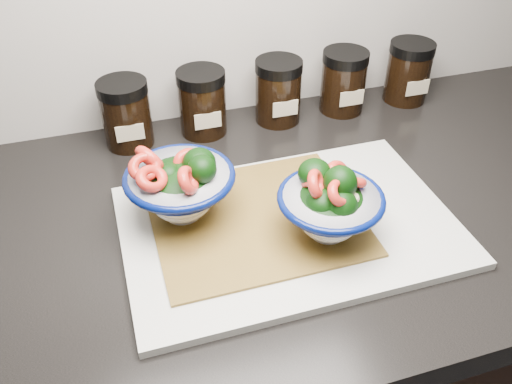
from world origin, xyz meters
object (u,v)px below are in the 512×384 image
object	(u,v)px
bowl_right	(330,206)
spice_jar_b	(202,102)
spice_jar_c	(278,91)
bowl_left	(181,186)
spice_jar_e	(408,72)
cutting_board	(289,226)
spice_jar_a	(126,114)
spice_jar_d	(343,81)

from	to	relation	value
bowl_right	spice_jar_b	bearing A→B (deg)	106.35
bowl_right	spice_jar_c	world-z (taller)	bowl_right
bowl_left	spice_jar_e	size ratio (longest dim) A/B	1.33
cutting_board	spice_jar_a	xyz separation A→B (m)	(-0.18, 0.28, 0.05)
cutting_board	spice_jar_d	distance (m)	0.36
spice_jar_c	spice_jar_d	size ratio (longest dim) A/B	1.00
spice_jar_b	spice_jar_e	world-z (taller)	same
spice_jar_b	spice_jar_d	distance (m)	0.26
bowl_right	spice_jar_b	xyz separation A→B (m)	(-0.09, 0.32, -0.00)
bowl_right	spice_jar_d	world-z (taller)	bowl_right
cutting_board	spice_jar_b	world-z (taller)	spice_jar_b
bowl_right	spice_jar_d	bearing A→B (deg)	62.76
spice_jar_d	spice_jar_e	bearing A→B (deg)	0.00
bowl_left	spice_jar_b	world-z (taller)	bowl_left
bowl_right	spice_jar_b	size ratio (longest dim) A/B	1.23
cutting_board	spice_jar_e	bearing A→B (deg)	40.10
bowl_right	spice_jar_b	distance (m)	0.34
spice_jar_b	spice_jar_c	world-z (taller)	same
bowl_right	spice_jar_c	size ratio (longest dim) A/B	1.23
bowl_right	spice_jar_c	xyz separation A→B (m)	(0.04, 0.32, -0.00)
cutting_board	bowl_right	size ratio (longest dim) A/B	3.25
spice_jar_e	spice_jar_b	bearing A→B (deg)	180.00
bowl_left	cutting_board	bearing A→B (deg)	-23.33
spice_jar_b	spice_jar_d	bearing A→B (deg)	0.00
spice_jar_d	bowl_left	bearing A→B (deg)	-146.36
bowl_right	spice_jar_e	size ratio (longest dim) A/B	1.23
cutting_board	spice_jar_c	bearing A→B (deg)	73.91
bowl_left	bowl_right	distance (m)	0.20
bowl_left	spice_jar_d	distance (m)	0.41
spice_jar_a	spice_jar_c	xyz separation A→B (m)	(0.26, 0.00, 0.00)
bowl_left	spice_jar_b	distance (m)	0.24
spice_jar_b	spice_jar_c	xyz separation A→B (m)	(0.14, 0.00, 0.00)
cutting_board	bowl_right	bearing A→B (deg)	-42.41
spice_jar_c	spice_jar_e	xyz separation A→B (m)	(0.26, 0.00, 0.00)
spice_jar_d	spice_jar_c	bearing A→B (deg)	180.00
bowl_right	spice_jar_d	distance (m)	0.36
bowl_left	spice_jar_b	bearing A→B (deg)	70.44
spice_jar_b	spice_jar_e	size ratio (longest dim) A/B	1.00
cutting_board	spice_jar_e	distance (m)	0.45
cutting_board	bowl_right	xyz separation A→B (m)	(0.04, -0.04, 0.06)
bowl_right	spice_jar_a	distance (m)	0.39
spice_jar_c	spice_jar_d	distance (m)	0.12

